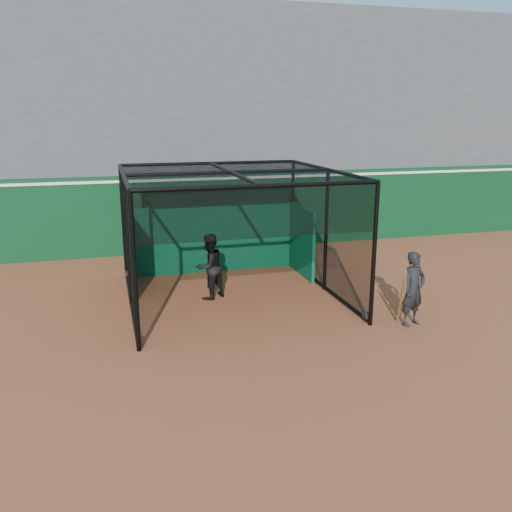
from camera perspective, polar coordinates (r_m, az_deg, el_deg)
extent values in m
plane|color=brown|center=(9.99, -2.83, -11.05)|extent=(120.00, 120.00, 0.00)
cube|color=#093619|center=(17.67, -9.06, 4.44)|extent=(50.00, 0.45, 2.50)
cube|color=white|center=(17.51, -9.20, 7.98)|extent=(50.00, 0.50, 0.08)
cube|color=#4C4C4F|center=(21.26, -10.63, 13.19)|extent=(50.00, 7.85, 7.75)
cube|color=#4C4C4F|center=(24.99, -11.94, 23.63)|extent=(50.00, 0.30, 1.20)
cube|color=#074D2F|center=(15.30, -4.59, 1.85)|extent=(4.70, 0.10, 1.90)
cylinder|color=black|center=(10.78, -12.30, -8.75)|extent=(0.08, 0.22, 0.22)
cylinder|color=black|center=(11.98, 11.51, -6.28)|extent=(0.08, 0.22, 0.22)
cylinder|color=black|center=(15.17, -13.44, -1.90)|extent=(0.08, 0.22, 0.22)
cylinder|color=black|center=(16.05, 4.01, -0.62)|extent=(0.08, 0.22, 0.22)
imported|color=black|center=(13.05, -4.94, -1.11)|extent=(0.98, 0.93, 1.59)
imported|color=black|center=(11.83, 16.26, -3.35)|extent=(0.67, 0.54, 1.59)
cylinder|color=#593819|center=(11.82, 15.01, -4.52)|extent=(0.16, 0.39, 1.03)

